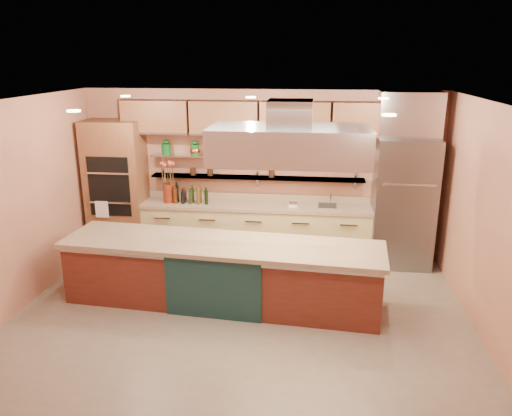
# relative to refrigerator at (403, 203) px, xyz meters

# --- Properties ---
(floor) EXTENTS (6.00, 5.00, 0.02)m
(floor) POSITION_rel_refrigerator_xyz_m (-2.35, -2.14, -1.06)
(floor) COLOR gray
(floor) RESTS_ON ground
(ceiling) EXTENTS (6.00, 5.00, 0.02)m
(ceiling) POSITION_rel_refrigerator_xyz_m (-2.35, -2.14, 1.75)
(ceiling) COLOR black
(ceiling) RESTS_ON wall_back
(wall_back) EXTENTS (6.00, 0.04, 2.80)m
(wall_back) POSITION_rel_refrigerator_xyz_m (-2.35, 0.36, 0.35)
(wall_back) COLOR #BA7358
(wall_back) RESTS_ON floor
(wall_front) EXTENTS (6.00, 0.04, 2.80)m
(wall_front) POSITION_rel_refrigerator_xyz_m (-2.35, -4.64, 0.35)
(wall_front) COLOR #BA7358
(wall_front) RESTS_ON floor
(wall_left) EXTENTS (0.04, 5.00, 2.80)m
(wall_left) POSITION_rel_refrigerator_xyz_m (-5.35, -2.14, 0.35)
(wall_left) COLOR #BA7358
(wall_left) RESTS_ON floor
(wall_right) EXTENTS (0.04, 5.00, 2.80)m
(wall_right) POSITION_rel_refrigerator_xyz_m (0.65, -2.14, 0.35)
(wall_right) COLOR #BA7358
(wall_right) RESTS_ON floor
(oven_stack) EXTENTS (0.95, 0.64, 2.30)m
(oven_stack) POSITION_rel_refrigerator_xyz_m (-4.80, 0.04, 0.10)
(oven_stack) COLOR brown
(oven_stack) RESTS_ON floor
(refrigerator) EXTENTS (0.95, 0.72, 2.10)m
(refrigerator) POSITION_rel_refrigerator_xyz_m (0.00, 0.00, 0.00)
(refrigerator) COLOR slate
(refrigerator) RESTS_ON floor
(back_counter) EXTENTS (3.84, 0.64, 0.93)m
(back_counter) POSITION_rel_refrigerator_xyz_m (-2.40, 0.06, -0.58)
(back_counter) COLOR tan
(back_counter) RESTS_ON floor
(wall_shelf_lower) EXTENTS (3.60, 0.26, 0.03)m
(wall_shelf_lower) POSITION_rel_refrigerator_xyz_m (-2.40, 0.23, 0.30)
(wall_shelf_lower) COLOR #BABCC2
(wall_shelf_lower) RESTS_ON wall_back
(wall_shelf_upper) EXTENTS (3.60, 0.26, 0.03)m
(wall_shelf_upper) POSITION_rel_refrigerator_xyz_m (-2.40, 0.23, 0.65)
(wall_shelf_upper) COLOR #BABCC2
(wall_shelf_upper) RESTS_ON wall_back
(upper_cabinets) EXTENTS (4.60, 0.36, 0.55)m
(upper_cabinets) POSITION_rel_refrigerator_xyz_m (-2.35, 0.18, 1.30)
(upper_cabinets) COLOR brown
(upper_cabinets) RESTS_ON wall_back
(range_hood) EXTENTS (2.00, 1.00, 0.45)m
(range_hood) POSITION_rel_refrigerator_xyz_m (-1.76, -1.69, 1.20)
(range_hood) COLOR #BABCC2
(range_hood) RESTS_ON ceiling
(ceiling_downlights) EXTENTS (4.00, 2.80, 0.02)m
(ceiling_downlights) POSITION_rel_refrigerator_xyz_m (-2.35, -1.94, 1.72)
(ceiling_downlights) COLOR #FFE5A5
(ceiling_downlights) RESTS_ON ceiling
(island) EXTENTS (4.35, 1.28, 0.89)m
(island) POSITION_rel_refrigerator_xyz_m (-2.66, -1.69, -0.60)
(island) COLOR maroon
(island) RESTS_ON floor
(flower_vase) EXTENTS (0.21, 0.21, 0.32)m
(flower_vase) POSITION_rel_refrigerator_xyz_m (-3.88, 0.01, 0.04)
(flower_vase) COLOR maroon
(flower_vase) RESTS_ON back_counter
(oil_bottle_cluster) EXTENTS (0.82, 0.41, 0.25)m
(oil_bottle_cluster) POSITION_rel_refrigerator_xyz_m (-3.56, 0.01, 0.01)
(oil_bottle_cluster) COLOR black
(oil_bottle_cluster) RESTS_ON back_counter
(kitchen_scale) EXTENTS (0.15, 0.12, 0.08)m
(kitchen_scale) POSITION_rel_refrigerator_xyz_m (-1.77, 0.01, -0.08)
(kitchen_scale) COLOR silver
(kitchen_scale) RESTS_ON back_counter
(bar_faucet) EXTENTS (0.03, 0.03, 0.23)m
(bar_faucet) POSITION_rel_refrigerator_xyz_m (-1.15, 0.11, -0.01)
(bar_faucet) COLOR silver
(bar_faucet) RESTS_ON back_counter
(copper_kettle) EXTENTS (0.19, 0.19, 0.13)m
(copper_kettle) POSITION_rel_refrigerator_xyz_m (-3.20, 0.23, 0.73)
(copper_kettle) COLOR #C85C2E
(copper_kettle) RESTS_ON wall_shelf_upper
(green_canister) EXTENTS (0.20, 0.20, 0.19)m
(green_canister) POSITION_rel_refrigerator_xyz_m (-2.84, 0.23, 0.76)
(green_canister) COLOR #104F1B
(green_canister) RESTS_ON wall_shelf_upper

